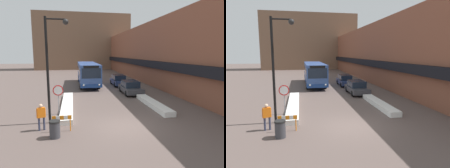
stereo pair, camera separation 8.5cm
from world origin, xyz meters
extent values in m
plane|color=brown|center=(0.00, 0.00, 0.00)|extent=(160.00, 160.00, 0.00)
cube|color=brown|center=(10.00, 24.00, 4.42)|extent=(5.00, 60.00, 8.85)
cube|color=black|center=(7.25, 24.00, 3.05)|extent=(0.50, 60.00, 0.90)
cube|color=brown|center=(0.00, 47.38, 7.60)|extent=(26.00, 8.00, 15.21)
cube|color=silver|center=(-3.60, 5.29, 0.18)|extent=(0.90, 8.99, 0.35)
cube|color=silver|center=(3.60, 4.18, 0.20)|extent=(0.90, 6.33, 0.40)
cube|color=#335193|center=(-0.98, 17.00, 1.79)|extent=(2.54, 11.02, 2.63)
cube|color=navy|center=(-0.98, 17.00, 0.71)|extent=(2.56, 11.04, 0.46)
cube|color=#192333|center=(-0.98, 17.00, 2.16)|extent=(2.56, 10.14, 0.72)
cube|color=#192333|center=(-0.98, 11.48, 2.19)|extent=(2.23, 0.03, 1.18)
cube|color=black|center=(-0.98, 11.48, 2.92)|extent=(1.78, 0.03, 0.28)
sphere|color=#F2EAC6|center=(-1.90, 11.47, 0.83)|extent=(0.20, 0.20, 0.20)
sphere|color=#F2EAC6|center=(-0.07, 11.47, 0.83)|extent=(0.20, 0.20, 0.20)
cylinder|color=black|center=(-2.13, 13.59, 0.56)|extent=(0.28, 1.13, 1.13)
cylinder|color=black|center=(0.17, 13.59, 0.56)|extent=(0.28, 1.13, 1.13)
cylinder|color=black|center=(-2.13, 20.42, 0.56)|extent=(0.28, 1.13, 1.13)
cylinder|color=black|center=(0.17, 20.42, 0.56)|extent=(0.28, 1.13, 1.13)
cube|color=#38383D|center=(3.20, 9.70, 0.52)|extent=(1.82, 4.40, 0.55)
cube|color=#192333|center=(3.20, 9.81, 1.12)|extent=(1.60, 2.42, 0.65)
cylinder|color=black|center=(4.03, 8.34, 0.31)|extent=(0.20, 0.62, 0.62)
cylinder|color=black|center=(2.37, 8.34, 0.31)|extent=(0.20, 0.62, 0.62)
cylinder|color=black|center=(4.03, 11.07, 0.31)|extent=(0.20, 0.62, 0.62)
cylinder|color=black|center=(2.37, 11.07, 0.31)|extent=(0.20, 0.62, 0.62)
cube|color=navy|center=(3.20, 15.52, 0.54)|extent=(1.76, 4.34, 0.55)
cube|color=#192333|center=(3.20, 15.63, 1.15)|extent=(1.55, 2.39, 0.67)
cylinder|color=black|center=(4.00, 14.17, 0.33)|extent=(0.20, 0.66, 0.66)
cylinder|color=black|center=(2.40, 14.17, 0.33)|extent=(0.20, 0.66, 0.66)
cylinder|color=black|center=(4.00, 16.86, 0.33)|extent=(0.20, 0.66, 0.66)
cylinder|color=black|center=(2.40, 16.86, 0.33)|extent=(0.20, 0.66, 0.66)
cylinder|color=gray|center=(-4.17, 3.39, 1.09)|extent=(0.07, 0.07, 2.19)
cylinder|color=red|center=(-4.17, 3.37, 1.81)|extent=(0.76, 0.03, 0.76)
cylinder|color=white|center=(-4.17, 3.35, 1.81)|extent=(0.62, 0.01, 0.62)
cylinder|color=black|center=(-4.62, 1.56, 3.35)|extent=(0.16, 0.16, 6.71)
cylinder|color=black|center=(-4.02, 1.56, 6.56)|extent=(1.20, 0.10, 0.10)
sphere|color=black|center=(-3.42, 1.56, 6.41)|extent=(0.36, 0.36, 0.36)
cylinder|color=#333851|center=(-5.09, 0.29, 0.39)|extent=(0.12, 0.12, 0.79)
cylinder|color=#333851|center=(-4.82, 0.38, 0.39)|extent=(0.12, 0.12, 0.79)
cube|color=orange|center=(-4.95, 0.34, 1.08)|extent=(0.47, 0.32, 0.59)
sphere|color=beige|center=(-4.95, 0.34, 1.49)|extent=(0.22, 0.22, 0.22)
cylinder|color=orange|center=(-5.16, 0.27, 1.05)|extent=(0.09, 0.09, 0.56)
cylinder|color=orange|center=(-4.75, 0.40, 1.05)|extent=(0.09, 0.09, 0.56)
cylinder|color=#38383D|center=(-4.11, -0.89, 0.42)|extent=(0.56, 0.56, 0.85)
cylinder|color=black|center=(-4.11, -0.89, 0.90)|extent=(0.59, 0.59, 0.10)
cylinder|color=orange|center=(-4.23, -0.06, 0.35)|extent=(0.06, 0.06, 0.70)
cylinder|color=orange|center=(-3.30, -0.06, 0.35)|extent=(0.06, 0.06, 0.70)
cube|color=orange|center=(-4.21, -0.06, 0.82)|extent=(0.22, 0.04, 0.24)
cube|color=white|center=(-3.99, -0.06, 0.82)|extent=(0.22, 0.04, 0.24)
cube|color=orange|center=(-3.77, -0.06, 0.82)|extent=(0.22, 0.04, 0.24)
cube|color=white|center=(-3.55, -0.06, 0.82)|extent=(0.22, 0.04, 0.24)
cube|color=orange|center=(-3.33, -0.06, 0.82)|extent=(0.22, 0.04, 0.24)
camera|label=1|loc=(-3.06, -11.46, 4.51)|focal=32.00mm
camera|label=2|loc=(-2.97, -11.47, 4.51)|focal=32.00mm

